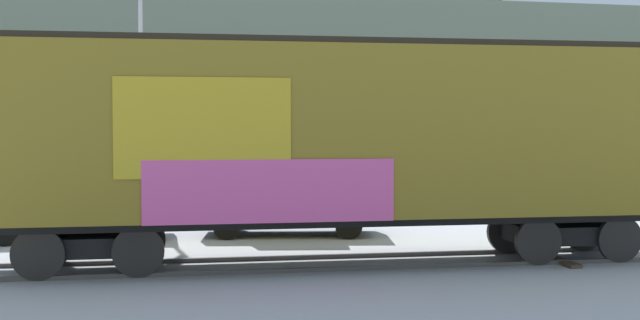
{
  "coord_description": "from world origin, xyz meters",
  "views": [
    {
      "loc": [
        -2.69,
        -15.27,
        2.73
      ],
      "look_at": [
        1.07,
        1.01,
        1.98
      ],
      "focal_mm": 46.01,
      "sensor_mm": 36.0,
      "label": 1
    }
  ],
  "objects": [
    {
      "name": "parked_car_black",
      "position": [
        1.01,
        4.43,
        0.88
      ],
      "size": [
        4.48,
        2.56,
        1.8
      ],
      "color": "black",
      "rests_on": "ground_plane"
    },
    {
      "name": "flagpole",
      "position": [
        -2.46,
        9.25,
        5.27
      ],
      "size": [
        0.5,
        1.33,
        8.42
      ],
      "color": "silver",
      "rests_on": "ground_plane"
    },
    {
      "name": "hillside",
      "position": [
        0.03,
        66.18,
        6.5
      ],
      "size": [
        126.63,
        36.52,
        17.4
      ],
      "color": "slate",
      "rests_on": "ground_plane"
    },
    {
      "name": "track",
      "position": [
        2.44,
        -0.07,
        0.04
      ],
      "size": [
        59.99,
        4.83,
        0.08
      ],
      "color": "#4C4742",
      "rests_on": "ground_plane"
    },
    {
      "name": "freight_car",
      "position": [
        1.21,
        -0.0,
        2.49
      ],
      "size": [
        13.7,
        3.62,
        4.38
      ],
      "color": "olive",
      "rests_on": "ground_plane"
    },
    {
      "name": "ground_plane",
      "position": [
        0.0,
        0.0,
        0.0
      ],
      "size": [
        260.0,
        260.0,
        0.0
      ],
      "primitive_type": "plane",
      "color": "#B2B5BC"
    },
    {
      "name": "parked_car_white",
      "position": [
        -4.03,
        4.78,
        0.79
      ],
      "size": [
        4.45,
        2.03,
        1.56
      ],
      "color": "silver",
      "rests_on": "ground_plane"
    }
  ]
}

